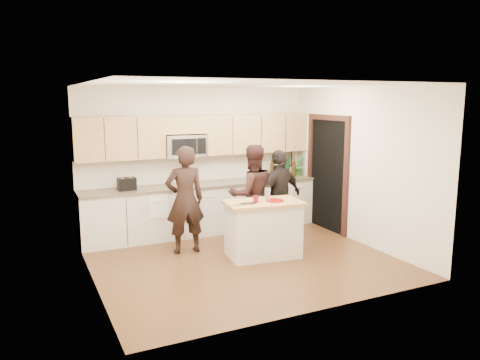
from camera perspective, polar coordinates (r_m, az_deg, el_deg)
name	(u,v)px	position (r m, az deg, el deg)	size (l,w,h in m)	color
floor	(243,260)	(7.46, 0.32, -9.68)	(4.50, 4.50, 0.00)	brown
room_shell	(243,150)	(7.07, 0.34, 3.66)	(4.52, 4.02, 2.71)	beige
back_cabinetry	(204,208)	(8.81, -4.45, -3.42)	(4.50, 0.66, 0.94)	beige
upper_cabinetry	(202,134)	(8.75, -4.71, 5.57)	(4.50, 0.33, 0.75)	tan
microwave	(185,146)	(8.62, -6.75, 4.18)	(0.76, 0.41, 0.40)	silver
doorway	(328,170)	(9.05, 10.64, 1.21)	(0.06, 1.25, 2.20)	black
framed_picture	(286,158)	(9.78, 5.60, 2.70)	(0.30, 0.03, 0.38)	black
dish_towel	(156,197)	(8.28, -10.16, -2.09)	(0.34, 0.60, 0.48)	white
island	(263,229)	(7.49, 2.85, -5.95)	(1.28, 0.84, 0.90)	beige
red_plate	(275,201)	(7.42, 4.27, -2.51)	(0.29, 0.29, 0.02)	maroon
box_grater	(267,193)	(7.41, 3.36, -1.55)	(0.09, 0.05, 0.22)	silver
drink_glass	(256,199)	(7.30, 1.94, -2.33)	(0.08, 0.08, 0.11)	maroon
cutting_board	(238,204)	(7.17, -0.19, -2.92)	(0.27, 0.18, 0.02)	tan
tongs	(248,203)	(7.13, 1.03, -2.85)	(0.25, 0.03, 0.02)	black
knife	(243,204)	(7.10, 0.35, -2.96)	(0.21, 0.02, 0.01)	silver
toaster	(127,184)	(8.29, -13.65, -0.47)	(0.30, 0.22, 0.22)	black
bottle_cluster	(285,168)	(9.46, 5.46, 1.47)	(0.69, 0.39, 0.41)	black
orchid	(299,165)	(9.65, 7.15, 1.81)	(0.23, 0.19, 0.43)	#2F7733
woman_left	(185,200)	(7.63, -6.73, -2.41)	(0.64, 0.42, 1.76)	black
woman_center	(252,195)	(8.05, 1.50, -1.81)	(0.84, 0.66, 1.73)	black
woman_right	(280,196)	(8.17, 4.87, -2.02)	(0.96, 0.40, 1.63)	black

